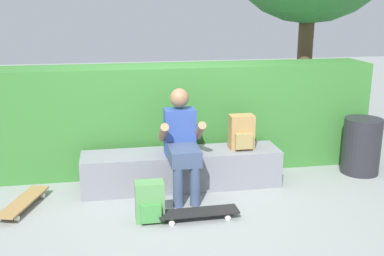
# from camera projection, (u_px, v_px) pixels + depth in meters

# --- Properties ---
(ground_plane) EXTENTS (24.00, 24.00, 0.00)m
(ground_plane) POSITION_uv_depth(u_px,v_px,m) (188.00, 202.00, 4.97)
(ground_plane) COLOR gray
(bench_main) EXTENTS (2.28, 0.49, 0.43)m
(bench_main) POSITION_uv_depth(u_px,v_px,m) (182.00, 169.00, 5.34)
(bench_main) COLOR slate
(bench_main) RESTS_ON ground
(person_skater) EXTENTS (0.49, 0.62, 1.18)m
(person_skater) POSITION_uv_depth(u_px,v_px,m) (182.00, 140.00, 5.02)
(person_skater) COLOR #2D4793
(person_skater) RESTS_ON ground
(skateboard_near_person) EXTENTS (0.80, 0.22, 0.09)m
(skateboard_near_person) POSITION_uv_depth(u_px,v_px,m) (198.00, 212.00, 4.56)
(skateboard_near_person) COLOR black
(skateboard_near_person) RESTS_ON ground
(skateboard_beside_bench) EXTENTS (0.44, 0.82, 0.09)m
(skateboard_beside_bench) POSITION_uv_depth(u_px,v_px,m) (23.00, 202.00, 4.80)
(skateboard_beside_bench) COLOR olive
(skateboard_beside_bench) RESTS_ON ground
(backpack_on_bench) EXTENTS (0.28, 0.23, 0.40)m
(backpack_on_bench) POSITION_uv_depth(u_px,v_px,m) (242.00, 133.00, 5.34)
(backpack_on_bench) COLOR #A37A47
(backpack_on_bench) RESTS_ON bench_main
(backpack_on_ground) EXTENTS (0.28, 0.23, 0.40)m
(backpack_on_ground) POSITION_uv_depth(u_px,v_px,m) (150.00, 202.00, 4.51)
(backpack_on_ground) COLOR #51894C
(backpack_on_ground) RESTS_ON ground
(hedge_row) EXTENTS (4.66, 0.61, 1.33)m
(hedge_row) POSITION_uv_depth(u_px,v_px,m) (188.00, 117.00, 5.88)
(hedge_row) COLOR #34722E
(hedge_row) RESTS_ON ground
(trash_bin) EXTENTS (0.46, 0.46, 0.70)m
(trash_bin) POSITION_uv_depth(u_px,v_px,m) (361.00, 146.00, 5.74)
(trash_bin) COLOR #232328
(trash_bin) RESTS_ON ground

